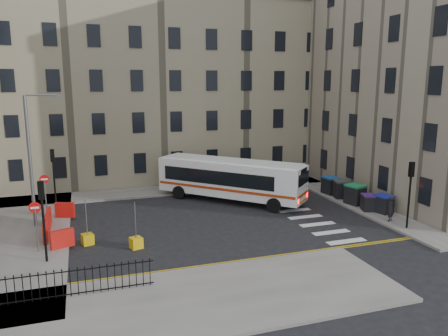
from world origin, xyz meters
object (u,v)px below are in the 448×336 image
wheelie_bin_c (355,194)px  bus (230,178)px  wheelie_bin_e (330,185)px  pedestrian (390,209)px  bollard_yellow (88,239)px  wheelie_bin_d (341,189)px  streetlamp (30,160)px  wheelie_bin_b (369,202)px  bollard_chevron (136,243)px  wheelie_bin_a (384,204)px

wheelie_bin_c → bus: bearing=136.8°
wheelie_bin_e → pedestrian: pedestrian is taller
bus → wheelie_bin_c: bearing=-71.2°
bollard_yellow → wheelie_bin_d: bearing=11.4°
streetlamp → wheelie_bin_b: 22.25m
bus → wheelie_bin_b: size_ratio=7.81×
wheelie_bin_e → bollard_yellow: 19.34m
wheelie_bin_e → bollard_chevron: (-16.15, -6.50, -0.53)m
bollard_yellow → wheelie_bin_a: bearing=-1.7°
wheelie_bin_c → bollard_chevron: (-16.21, -3.31, -0.57)m
bus → wheelie_bin_d: bus is taller
bus → wheelie_bin_e: 8.24m
wheelie_bin_b → pedestrian: (-0.15, -2.41, 0.24)m
wheelie_bin_b → bollard_yellow: size_ratio=2.10×
bollard_yellow → bollard_chevron: (2.51, -1.41, 0.00)m
streetlamp → wheelie_bin_e: streetlamp is taller
wheelie_bin_c → bollard_chevron: wheelie_bin_c is taller
pedestrian → bollard_chevron: pedestrian is taller
wheelie_bin_b → pedestrian: 2.43m
wheelie_bin_a → bollard_chevron: (-16.79, -0.85, -0.47)m
streetlamp → wheelie_bin_e: bearing=3.3°
wheelie_bin_a → pedestrian: size_ratio=0.81×
streetlamp → pedestrian: streetlamp is taller
wheelie_bin_d → pedestrian: (-0.27, -5.98, 0.13)m
streetlamp → wheelie_bin_c: 22.08m
wheelie_bin_e → bollard_chevron: wheelie_bin_e is taller
bollard_yellow → bollard_chevron: size_ratio=1.00×
pedestrian → wheelie_bin_e: bearing=-124.2°
bus → wheelie_bin_a: bearing=-81.4°
pedestrian → bollard_yellow: size_ratio=2.71×
wheelie_bin_b → wheelie_bin_c: bearing=106.5°
wheelie_bin_c → wheelie_bin_e: 3.20m
wheelie_bin_d → pedestrian: pedestrian is taller
wheelie_bin_a → bollard_chevron: bearing=168.9°
wheelie_bin_a → wheelie_bin_e: bearing=82.5°
wheelie_bin_c → wheelie_bin_b: bearing=-109.1°
wheelie_bin_a → bollard_chevron: 16.82m
wheelie_bin_a → bollard_yellow: 19.31m
wheelie_bin_b → streetlamp: bearing=-170.5°
wheelie_bin_a → wheelie_bin_d: wheelie_bin_d is taller
wheelie_bin_b → pedestrian: size_ratio=0.78×
pedestrian → bollard_yellow: pedestrian is taller
pedestrian → wheelie_bin_b: bearing=-126.6°
wheelie_bin_c → pedestrian: 4.12m
streetlamp → bus: (13.52, 2.18, -2.56)m
streetlamp → wheelie_bin_e: 21.97m
bollard_yellow → bus: bearing=29.8°
wheelie_bin_b → bollard_yellow: bearing=-160.4°
wheelie_bin_d → pedestrian: 5.99m
streetlamp → bollard_chevron: size_ratio=13.57×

